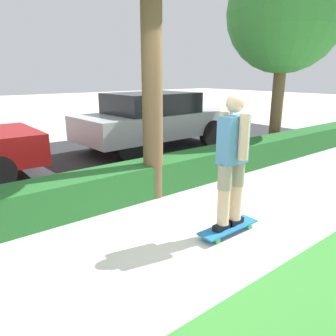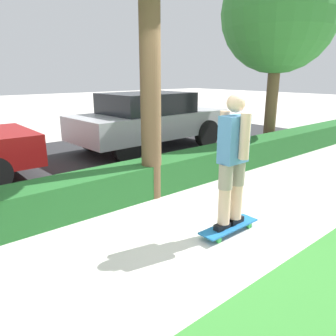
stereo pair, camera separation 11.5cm
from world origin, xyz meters
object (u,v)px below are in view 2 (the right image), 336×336
object	(u,v)px
skater_person	(233,159)
parked_car_middle	(150,119)
tree_far	(279,15)
skateboard	(229,227)

from	to	relation	value
skater_person	parked_car_middle	size ratio (longest dim) A/B	0.39
parked_car_middle	tree_far	bearing A→B (deg)	-44.83
skater_person	parked_car_middle	xyz separation A→B (m)	(2.13, 4.40, -0.17)
tree_far	parked_car_middle	distance (m)	3.91
skater_person	parked_car_middle	distance (m)	4.89
skater_person	skateboard	bearing A→B (deg)	143.13
skateboard	tree_far	size ratio (longest dim) A/B	0.19
skateboard	tree_far	xyz separation A→B (m)	(4.37, 2.32, 3.14)
parked_car_middle	skater_person	bearing A→B (deg)	-117.96
tree_far	parked_car_middle	size ratio (longest dim) A/B	1.10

